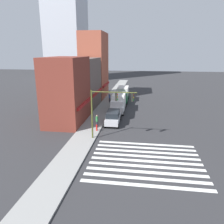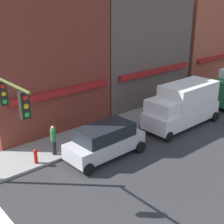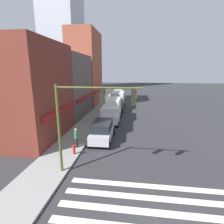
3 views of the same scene
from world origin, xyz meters
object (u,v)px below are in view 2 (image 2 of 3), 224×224
(suv_silver, at_px, (105,140))
(fire_hydrant, at_px, (36,156))
(box_truck_white, at_px, (183,105))
(pedestrian_blue_shirt, at_px, (202,88))
(pedestrian_green_top, at_px, (53,140))

(suv_silver, xyz_separation_m, fire_hydrant, (-3.52, 1.70, -0.42))
(box_truck_white, height_order, fire_hydrant, box_truck_white)
(box_truck_white, relative_size, fire_hydrant, 7.41)
(suv_silver, relative_size, box_truck_white, 0.76)
(suv_silver, height_order, pedestrian_blue_shirt, suv_silver)
(suv_silver, bearing_deg, box_truck_white, -1.38)
(box_truck_white, bearing_deg, suv_silver, 178.92)
(suv_silver, distance_m, box_truck_white, 7.15)
(pedestrian_blue_shirt, bearing_deg, fire_hydrant, 107.10)
(pedestrian_green_top, height_order, pedestrian_blue_shirt, same)
(suv_silver, xyz_separation_m, pedestrian_blue_shirt, (13.41, 2.59, 0.04))
(suv_silver, relative_size, pedestrian_green_top, 2.68)
(suv_silver, distance_m, fire_hydrant, 3.93)
(pedestrian_green_top, distance_m, pedestrian_blue_shirt, 15.64)
(suv_silver, bearing_deg, pedestrian_green_top, 137.44)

